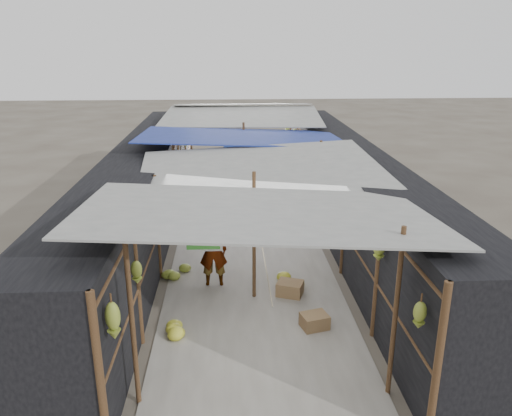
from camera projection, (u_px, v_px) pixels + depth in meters
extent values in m
plane|color=#6B6356|center=(265.00, 397.00, 7.20)|extent=(80.00, 80.00, 0.00)
cube|color=#9E998E|center=(247.00, 233.00, 13.36)|extent=(3.60, 16.00, 0.02)
cube|color=black|center=(143.00, 194.00, 12.85)|extent=(1.40, 15.00, 2.30)
cube|color=black|center=(349.00, 191.00, 13.14)|extent=(1.40, 15.00, 2.30)
cube|color=#987A4D|center=(290.00, 289.00, 10.06)|extent=(0.61, 0.55, 0.30)
cube|color=#987A4D|center=(314.00, 321.00, 8.90)|extent=(0.54, 0.48, 0.28)
cube|color=#987A4D|center=(213.00, 196.00, 16.13)|extent=(0.57, 0.51, 0.31)
cylinder|color=black|center=(290.00, 189.00, 17.15)|extent=(0.62, 0.62, 0.19)
imported|color=white|center=(213.00, 250.00, 10.29)|extent=(0.58, 0.38, 1.59)
imported|color=#1F379C|center=(219.00, 182.00, 14.96)|extent=(0.89, 0.71, 1.77)
imported|color=#504A45|center=(296.00, 185.00, 16.01)|extent=(0.41, 0.67, 1.02)
cylinder|color=brown|center=(132.00, 322.00, 6.69)|extent=(0.07, 0.07, 2.60)
cylinder|color=brown|center=(395.00, 314.00, 6.89)|extent=(0.07, 0.07, 2.60)
cylinder|color=brown|center=(254.00, 237.00, 9.63)|extent=(0.07, 0.07, 2.60)
cylinder|color=brown|center=(175.00, 194.00, 12.38)|extent=(0.07, 0.07, 2.60)
cylinder|color=brown|center=(319.00, 192.00, 12.57)|extent=(0.07, 0.07, 2.60)
cylinder|color=brown|center=(244.00, 165.00, 15.32)|extent=(0.07, 0.07, 2.60)
cylinder|color=brown|center=(192.00, 146.00, 18.06)|extent=(0.07, 0.07, 2.60)
cylinder|color=brown|center=(290.00, 145.00, 18.26)|extent=(0.07, 0.07, 2.60)
cube|color=gray|center=(261.00, 211.00, 7.36)|extent=(5.21, 3.19, 0.52)
cube|color=gray|center=(261.00, 169.00, 10.45)|extent=(5.23, 3.73, 0.50)
cube|color=navy|center=(242.00, 136.00, 13.53)|extent=(5.40, 3.60, 0.41)
cube|color=gray|center=(242.00, 116.00, 16.63)|extent=(5.37, 3.66, 0.27)
cube|color=gray|center=(243.00, 104.00, 18.88)|extent=(5.00, 1.99, 0.24)
cylinder|color=brown|center=(168.00, 160.00, 12.61)|extent=(0.06, 15.00, 0.06)
cylinder|color=brown|center=(324.00, 158.00, 12.82)|extent=(0.06, 15.00, 0.06)
cylinder|color=gray|center=(247.00, 159.00, 12.71)|extent=(0.02, 15.00, 0.02)
cube|color=silver|center=(259.00, 144.00, 16.00)|extent=(0.60, 0.03, 0.55)
cube|color=navy|center=(233.00, 139.00, 16.91)|extent=(0.65, 0.03, 0.60)
cube|color=#1C2EB9|center=(254.00, 190.00, 11.20)|extent=(0.55, 0.03, 0.65)
cube|color=#A9261A|center=(289.00, 191.00, 11.04)|extent=(0.50, 0.03, 0.60)
cube|color=#307928|center=(203.00, 231.00, 8.82)|extent=(0.60, 0.03, 0.70)
cube|color=#2A1BB4|center=(241.00, 168.00, 13.09)|extent=(0.70, 0.03, 0.60)
ellipsoid|color=olive|center=(113.00, 321.00, 5.96)|extent=(0.18, 0.16, 0.51)
ellipsoid|color=olive|center=(137.00, 272.00, 7.50)|extent=(0.17, 0.15, 0.38)
ellipsoid|color=gold|center=(150.00, 224.00, 8.88)|extent=(0.16, 0.13, 0.41)
ellipsoid|color=olive|center=(161.00, 203.00, 10.26)|extent=(0.20, 0.17, 0.36)
ellipsoid|color=olive|center=(171.00, 182.00, 12.08)|extent=(0.18, 0.15, 0.40)
ellipsoid|color=olive|center=(176.00, 162.00, 13.28)|extent=(0.18, 0.15, 0.38)
ellipsoid|color=olive|center=(181.00, 157.00, 14.80)|extent=(0.15, 0.13, 0.41)
ellipsoid|color=olive|center=(186.00, 141.00, 16.49)|extent=(0.18, 0.16, 0.39)
ellipsoid|color=olive|center=(188.00, 138.00, 17.55)|extent=(0.17, 0.15, 0.44)
ellipsoid|color=gold|center=(192.00, 125.00, 19.39)|extent=(0.15, 0.13, 0.39)
ellipsoid|color=olive|center=(420.00, 315.00, 6.21)|extent=(0.17, 0.14, 0.38)
ellipsoid|color=olive|center=(379.00, 250.00, 7.85)|extent=(0.20, 0.17, 0.37)
ellipsoid|color=olive|center=(354.00, 226.00, 9.44)|extent=(0.17, 0.14, 0.46)
ellipsoid|color=gold|center=(340.00, 193.00, 10.56)|extent=(0.18, 0.15, 0.38)
ellipsoid|color=gold|center=(326.00, 175.00, 11.99)|extent=(0.16, 0.13, 0.36)
ellipsoid|color=olive|center=(316.00, 167.00, 13.42)|extent=(0.14, 0.12, 0.50)
ellipsoid|color=gold|center=(306.00, 152.00, 15.05)|extent=(0.20, 0.17, 0.59)
ellipsoid|color=gold|center=(300.00, 147.00, 16.26)|extent=(0.20, 0.17, 0.41)
ellipsoid|color=olive|center=(295.00, 135.00, 17.57)|extent=(0.19, 0.16, 0.48)
ellipsoid|color=olive|center=(287.00, 132.00, 19.73)|extent=(0.15, 0.13, 0.59)
ellipsoid|color=olive|center=(288.00, 215.00, 14.27)|extent=(0.67, 0.57, 0.33)
ellipsoid|color=olive|center=(198.00, 207.00, 14.95)|extent=(0.69, 0.59, 0.35)
ellipsoid|color=gold|center=(183.00, 331.00, 8.65)|extent=(0.46, 0.39, 0.23)
ellipsoid|color=olive|center=(174.00, 271.00, 10.87)|extent=(0.52, 0.44, 0.26)
ellipsoid|color=gold|center=(289.00, 188.00, 17.02)|extent=(0.62, 0.53, 0.31)
ellipsoid|color=gold|center=(295.00, 280.00, 10.39)|extent=(0.67, 0.57, 0.33)
ellipsoid|color=gold|center=(196.00, 183.00, 17.55)|extent=(0.64, 0.54, 0.32)
ellipsoid|color=olive|center=(243.00, 225.00, 13.55)|extent=(0.60, 0.51, 0.30)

